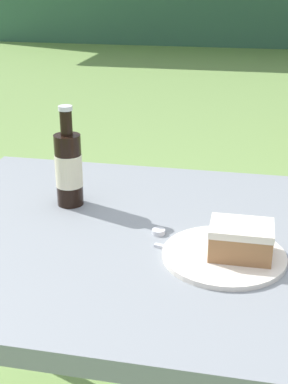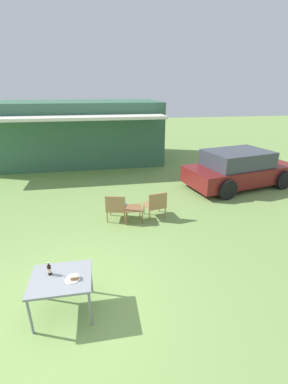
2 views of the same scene
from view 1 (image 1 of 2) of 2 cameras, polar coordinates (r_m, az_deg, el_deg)
The scene contains 5 objects.
patio_table at distance 1.17m, azimuth -0.99°, elevation -6.98°, with size 0.97×0.80×0.71m.
cake_on_plate at distance 1.04m, azimuth 9.46°, elevation -5.82°, with size 0.24×0.24×0.07m.
cola_bottle_near at distance 1.25m, azimuth -8.04°, elevation 2.59°, with size 0.06×0.06×0.24m.
fork at distance 1.05m, azimuth 5.82°, elevation -6.68°, with size 0.18×0.05×0.01m.
loose_bottle_cap at distance 1.13m, azimuth 1.60°, elevation -4.17°, with size 0.03×0.03×0.01m.
Camera 1 is at (0.22, -0.99, 1.23)m, focal length 50.00 mm.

